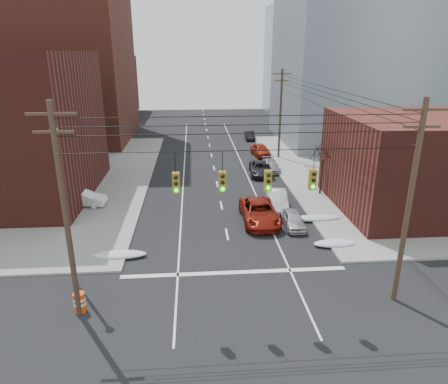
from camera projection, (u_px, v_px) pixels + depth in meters
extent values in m
plane|color=black|center=(249.00, 345.00, 18.66)|extent=(160.00, 160.00, 0.00)
cube|color=maroon|center=(39.00, 36.00, 57.01)|extent=(24.00, 20.00, 30.00)
cube|color=#531E19|center=(80.00, 86.00, 84.30)|extent=(22.00, 18.00, 12.00)
cube|color=gray|center=(360.00, 55.00, 57.45)|extent=(22.00, 20.00, 25.00)
cube|color=gray|center=(319.00, 61.00, 82.53)|extent=(20.00, 18.00, 22.00)
cube|color=#531E19|center=(435.00, 164.00, 33.68)|extent=(16.00, 12.00, 8.00)
cylinder|color=#473323|center=(66.00, 217.00, 19.02)|extent=(0.28, 0.28, 11.00)
cube|color=#473323|center=(51.00, 114.00, 17.39)|extent=(2.20, 0.12, 0.12)
cube|color=#473323|center=(54.00, 132.00, 17.65)|extent=(1.80, 0.12, 0.12)
cylinder|color=#473323|center=(409.00, 207.00, 20.27)|extent=(0.28, 0.28, 11.00)
cube|color=#473323|center=(425.00, 110.00, 18.63)|extent=(2.20, 0.12, 0.12)
cube|color=#473323|center=(422.00, 127.00, 18.90)|extent=(1.80, 0.12, 0.12)
cylinder|color=#473323|center=(280.00, 115.00, 49.40)|extent=(0.28, 0.28, 11.00)
cube|color=#473323|center=(282.00, 74.00, 47.77)|extent=(2.20, 0.12, 0.12)
cube|color=#473323|center=(282.00, 81.00, 48.03)|extent=(1.80, 0.12, 0.12)
cylinder|color=black|center=(244.00, 151.00, 18.61)|extent=(17.00, 0.04, 0.04)
cylinder|color=black|center=(175.00, 162.00, 18.54)|extent=(0.03, 0.03, 1.00)
cube|color=olive|center=(176.00, 183.00, 18.88)|extent=(0.35, 0.30, 1.00)
sphere|color=black|center=(176.00, 177.00, 18.61)|extent=(0.20, 0.20, 0.20)
sphere|color=black|center=(176.00, 184.00, 18.72)|extent=(0.20, 0.20, 0.20)
sphere|color=#0CE526|center=(176.00, 190.00, 18.82)|extent=(0.20, 0.20, 0.20)
cylinder|color=black|center=(222.00, 161.00, 18.70)|extent=(0.03, 0.03, 1.00)
cube|color=olive|center=(222.00, 182.00, 19.04)|extent=(0.35, 0.30, 1.00)
sphere|color=black|center=(223.00, 176.00, 18.77)|extent=(0.20, 0.20, 0.20)
sphere|color=black|center=(223.00, 183.00, 18.88)|extent=(0.20, 0.20, 0.20)
sphere|color=#0CE526|center=(223.00, 189.00, 18.98)|extent=(0.20, 0.20, 0.20)
cylinder|color=black|center=(269.00, 160.00, 18.86)|extent=(0.03, 0.03, 1.00)
cube|color=olive|center=(268.00, 180.00, 19.20)|extent=(0.35, 0.30, 1.00)
sphere|color=black|center=(269.00, 175.00, 18.93)|extent=(0.20, 0.20, 0.20)
sphere|color=black|center=(269.00, 182.00, 19.04)|extent=(0.20, 0.20, 0.20)
sphere|color=#0CE526|center=(268.00, 188.00, 19.14)|extent=(0.20, 0.20, 0.20)
cylinder|color=black|center=(314.00, 159.00, 19.03)|extent=(0.03, 0.03, 1.00)
cube|color=olive|center=(313.00, 179.00, 19.36)|extent=(0.35, 0.30, 1.00)
sphere|color=black|center=(314.00, 174.00, 19.09)|extent=(0.20, 0.20, 0.20)
sphere|color=black|center=(314.00, 180.00, 19.20)|extent=(0.20, 0.20, 0.20)
sphere|color=#0CE526|center=(313.00, 187.00, 19.31)|extent=(0.20, 0.20, 0.20)
cylinder|color=gray|center=(66.00, 213.00, 22.10)|extent=(0.18, 0.18, 9.00)
sphere|color=gray|center=(54.00, 131.00, 20.57)|extent=(0.44, 0.44, 0.44)
cylinder|color=black|center=(321.00, 177.00, 37.58)|extent=(0.20, 0.20, 3.50)
cylinder|color=black|center=(327.00, 153.00, 36.94)|extent=(0.27, 0.82, 1.19)
cylinder|color=black|center=(324.00, 151.00, 37.33)|extent=(1.17, 0.54, 1.38)
cylinder|color=black|center=(316.00, 150.00, 37.42)|extent=(1.44, 1.00, 1.48)
cylinder|color=black|center=(319.00, 153.00, 36.83)|extent=(0.17, 0.84, 1.19)
cylinder|color=black|center=(320.00, 154.00, 36.35)|extent=(0.82, 0.99, 1.40)
cylinder|color=black|center=(327.00, 154.00, 35.96)|extent=(1.74, 0.21, 1.43)
cylinder|color=black|center=(328.00, 154.00, 36.61)|extent=(0.48, 0.73, 1.20)
ellipsoid|color=silver|center=(120.00, 255.00, 26.51)|extent=(3.50, 1.08, 0.42)
ellipsoid|color=silver|center=(335.00, 243.00, 28.06)|extent=(3.00, 1.08, 0.42)
ellipsoid|color=silver|center=(316.00, 218.00, 32.29)|extent=(4.00, 1.08, 0.42)
imported|color=maroon|center=(259.00, 212.00, 31.86)|extent=(2.81, 6.00, 1.66)
imported|color=silver|center=(293.00, 220.00, 30.97)|extent=(1.57, 3.73, 1.26)
imported|color=silver|center=(277.00, 200.00, 34.69)|extent=(2.07, 4.74, 1.52)
imported|color=black|center=(261.00, 168.00, 44.11)|extent=(2.79, 5.33, 1.43)
imported|color=#A4A5A9|center=(271.00, 166.00, 45.54)|extent=(1.86, 4.38, 1.26)
imported|color=maroon|center=(261.00, 150.00, 52.06)|extent=(2.40, 4.80, 1.57)
imported|color=black|center=(250.00, 135.00, 61.95)|extent=(1.60, 4.11, 1.33)
imported|color=white|center=(83.00, 198.00, 34.88)|extent=(4.23, 1.86, 1.35)
imported|color=#A7A7AC|center=(84.00, 171.00, 42.95)|extent=(4.89, 2.95, 1.27)
imported|color=black|center=(15.00, 186.00, 37.70)|extent=(5.64, 3.44, 1.53)
imported|color=#ADADB2|center=(36.00, 181.00, 39.31)|extent=(4.36, 2.62, 1.39)
cylinder|color=#E2410B|center=(80.00, 302.00, 20.90)|extent=(0.70, 0.70, 1.09)
cylinder|color=white|center=(79.00, 299.00, 20.83)|extent=(0.71, 0.71, 0.13)
cylinder|color=white|center=(80.00, 303.00, 20.92)|extent=(0.71, 0.71, 0.13)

